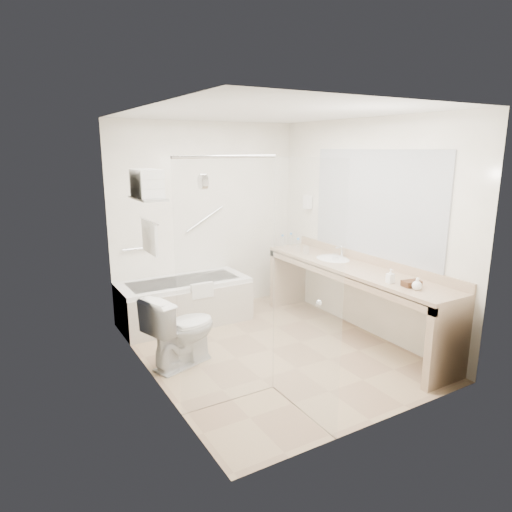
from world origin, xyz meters
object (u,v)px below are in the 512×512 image
bathtub (184,301)px  water_bottle_left (298,246)px  vanity_counter (352,284)px  amenity_basket (411,284)px  toilet (182,330)px

bathtub → water_bottle_left: water_bottle_left is taller
vanity_counter → amenity_basket: 0.91m
toilet → water_bottle_left: size_ratio=4.08×
bathtub → water_bottle_left: 1.62m
vanity_counter → water_bottle_left: (-0.13, 0.91, 0.29)m
bathtub → water_bottle_left: size_ratio=8.55×
water_bottle_left → amenity_basket: bearing=-87.3°
vanity_counter → toilet: bearing=171.0°
vanity_counter → amenity_basket: bearing=-92.8°
water_bottle_left → toilet: bearing=-162.1°
toilet → amenity_basket: amenity_basket is taller
vanity_counter → amenity_basket: (-0.04, -0.87, 0.24)m
toilet → water_bottle_left: 2.02m
amenity_basket → toilet: bearing=148.4°
bathtub → amenity_basket: size_ratio=9.30×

